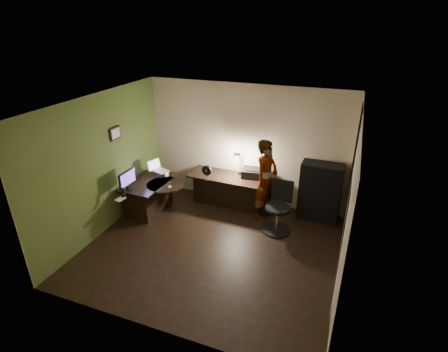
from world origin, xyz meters
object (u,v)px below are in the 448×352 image
(desk_left, at_px, (151,196))
(monitor, at_px, (127,184))
(desk_right, at_px, (231,191))
(person, at_px, (266,180))
(cabinet, at_px, (320,192))
(office_chair, at_px, (278,208))

(desk_left, height_order, monitor, monitor)
(desk_right, xyz_separation_m, person, (0.83, -0.22, 0.51))
(monitor, distance_m, person, 2.82)
(cabinet, bearing_deg, desk_right, -173.60)
(office_chair, relative_size, person, 0.59)
(office_chair, bearing_deg, person, 136.13)
(desk_right, bearing_deg, office_chair, -26.33)
(office_chair, bearing_deg, desk_left, -170.77)
(cabinet, bearing_deg, monitor, -155.66)
(desk_left, distance_m, person, 2.53)
(desk_right, height_order, person, person)
(monitor, xyz_separation_m, office_chair, (2.95, 0.72, -0.36))
(cabinet, xyz_separation_m, person, (-1.07, -0.37, 0.25))
(desk_right, height_order, cabinet, cabinet)
(cabinet, relative_size, monitor, 2.56)
(cabinet, height_order, monitor, cabinet)
(monitor, relative_size, person, 0.28)
(office_chair, bearing_deg, desk_right, 156.85)
(desk_left, distance_m, monitor, 0.75)
(monitor, bearing_deg, desk_right, 40.59)
(office_chair, bearing_deg, cabinet, 53.56)
(cabinet, relative_size, office_chair, 1.21)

